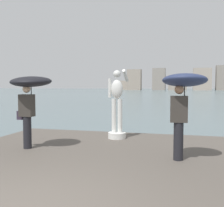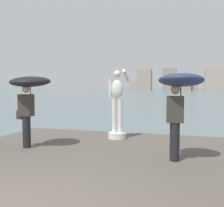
# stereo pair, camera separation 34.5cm
# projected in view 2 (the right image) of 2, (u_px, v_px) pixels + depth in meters

# --- Properties ---
(ground_plane) EXTENTS (400.00, 400.00, 0.00)m
(ground_plane) POSITION_uv_depth(u_px,v_px,m) (176.00, 100.00, 41.82)
(ground_plane) COLOR slate
(pier) EXTENTS (7.44, 9.71, 0.40)m
(pier) POSITION_uv_depth(u_px,v_px,m) (61.00, 182.00, 5.34)
(pier) COLOR #564F47
(pier) RESTS_ON ground
(statue_white_figure) EXTENTS (0.58, 0.85, 2.25)m
(statue_white_figure) POSITION_uv_depth(u_px,v_px,m) (117.00, 109.00, 8.78)
(statue_white_figure) COLOR white
(statue_white_figure) RESTS_ON pier
(onlooker_left) EXTENTS (1.14, 1.15, 2.00)m
(onlooker_left) POSITION_uv_depth(u_px,v_px,m) (29.00, 90.00, 7.40)
(onlooker_left) COLOR black
(onlooker_left) RESTS_ON pier
(onlooker_right) EXTENTS (1.08, 1.10, 2.03)m
(onlooker_right) POSITION_uv_depth(u_px,v_px,m) (179.00, 91.00, 6.08)
(onlooker_right) COLOR black
(onlooker_right) RESTS_ON pier
(distant_skyline) EXTENTS (67.11, 11.83, 12.86)m
(distant_skyline) POSITION_uv_depth(u_px,v_px,m) (202.00, 80.00, 141.48)
(distant_skyline) COLOR #A89989
(distant_skyline) RESTS_ON ground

